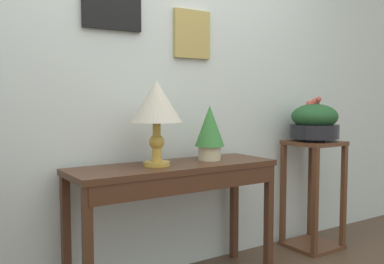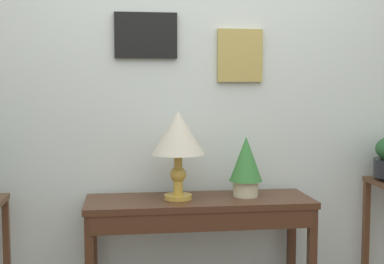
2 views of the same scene
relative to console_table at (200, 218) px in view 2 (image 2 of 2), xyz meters
The scene contains 4 objects.
back_wall_with_art 0.82m from the console_table, 84.58° to the left, with size 9.00×0.13×2.80m.
console_table is the anchor object (origin of this frame).
table_lamp 0.47m from the console_table, 168.34° to the left, with size 0.29×0.29×0.49m.
potted_plant_on_console 0.40m from the console_table, ahead, with size 0.19×0.19×0.34m.
Camera 2 is at (-0.45, -1.68, 1.37)m, focal length 48.81 mm.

